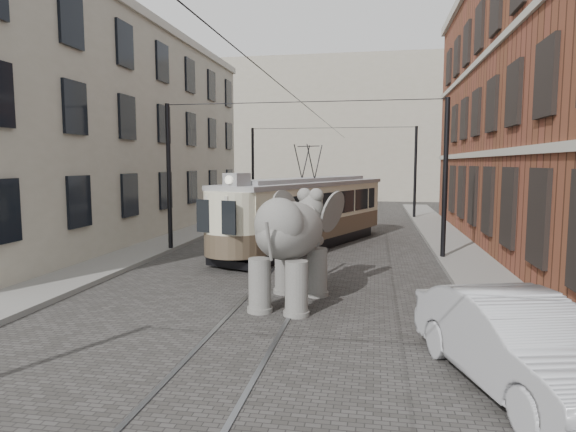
# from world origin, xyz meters

# --- Properties ---
(ground) EXTENTS (120.00, 120.00, 0.00)m
(ground) POSITION_xyz_m (0.00, 0.00, 0.00)
(ground) COLOR #3D3A38
(tram_rails) EXTENTS (1.54, 80.00, 0.02)m
(tram_rails) POSITION_xyz_m (0.00, 0.00, 0.01)
(tram_rails) COLOR slate
(tram_rails) RESTS_ON ground
(sidewalk_right) EXTENTS (2.00, 60.00, 0.15)m
(sidewalk_right) POSITION_xyz_m (6.00, 0.00, 0.07)
(sidewalk_right) COLOR slate
(sidewalk_right) RESTS_ON ground
(sidewalk_left) EXTENTS (2.00, 60.00, 0.15)m
(sidewalk_left) POSITION_xyz_m (-6.50, 0.00, 0.07)
(sidewalk_left) COLOR slate
(sidewalk_left) RESTS_ON ground
(stucco_building) EXTENTS (7.00, 24.00, 10.00)m
(stucco_building) POSITION_xyz_m (-11.00, 10.00, 5.00)
(stucco_building) COLOR gray
(stucco_building) RESTS_ON ground
(distant_block) EXTENTS (28.00, 10.00, 14.00)m
(distant_block) POSITION_xyz_m (0.00, 40.00, 7.00)
(distant_block) COLOR gray
(distant_block) RESTS_ON ground
(catenary) EXTENTS (11.00, 30.20, 6.00)m
(catenary) POSITION_xyz_m (-0.20, 5.00, 3.00)
(catenary) COLOR black
(catenary) RESTS_ON ground
(tram) EXTENTS (6.29, 11.09, 4.38)m
(tram) POSITION_xyz_m (-0.16, 7.97, 2.19)
(tram) COLOR beige
(tram) RESTS_ON ground
(elephant) EXTENTS (3.34, 5.14, 2.94)m
(elephant) POSITION_xyz_m (0.54, -0.63, 1.47)
(elephant) COLOR #5C5955
(elephant) RESTS_ON ground
(parked_car) EXTENTS (2.96, 4.89, 1.52)m
(parked_car) POSITION_xyz_m (4.96, -4.82, 0.76)
(parked_car) COLOR #AAAAAE
(parked_car) RESTS_ON ground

